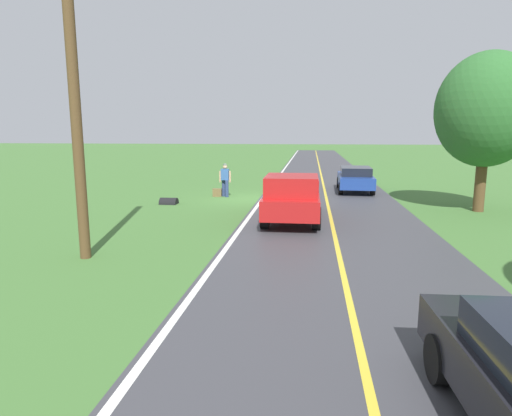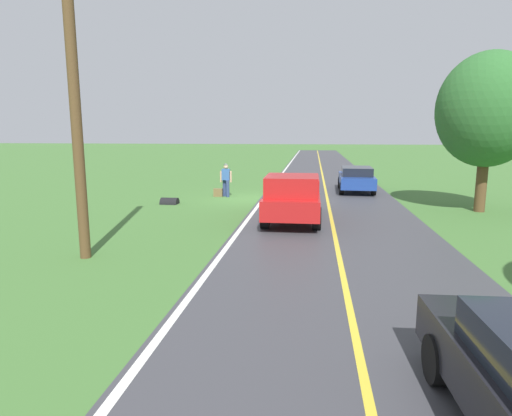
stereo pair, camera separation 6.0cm
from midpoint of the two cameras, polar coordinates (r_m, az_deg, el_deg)
The scene contains 11 objects.
ground_plane at distance 22.10m, azimuth -1.18°, elevation 1.25°, with size 200.00×200.00×0.00m, color #427033.
road_surface at distance 21.87m, azimuth 9.48°, elevation 1.03°, with size 6.82×120.00×0.00m, color #3D3D42.
lane_edge_line at distance 21.99m, azimuth 1.04°, elevation 1.22°, with size 0.16×117.60×0.00m, color silver.
lane_centre_line at distance 21.87m, azimuth 9.48°, elevation 1.03°, with size 0.14×117.60×0.00m, color gold.
hitchhiker_walking at distance 22.73m, azimuth -3.89°, elevation 3.96°, with size 0.62×0.51×1.75m.
suitcase_carried at distance 22.82m, azimuth -4.94°, elevation 2.04°, with size 0.20×0.46×0.43m, color brown.
pickup_truck_passing at distance 16.48m, azimuth 4.96°, elevation 1.61°, with size 2.12×5.41×1.82m.
tree_far_side_near at distance 20.60m, azimuth 28.32°, elevation 11.28°, with size 4.10×4.10×6.62m.
sedan_near_oncoming at distance 25.31m, azimuth 13.12°, elevation 3.83°, with size 2.02×4.45×1.41m.
utility_pole_roadside at distance 12.26m, azimuth -22.73°, elevation 14.36°, with size 0.28×0.28×8.90m, color brown.
drainage_culvert at distance 20.85m, azimuth -11.22°, elevation 0.53°, with size 0.60×0.60×0.80m, color black.
Camera 2 is at (-3.32, 21.59, 3.36)m, focal length 30.37 mm.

